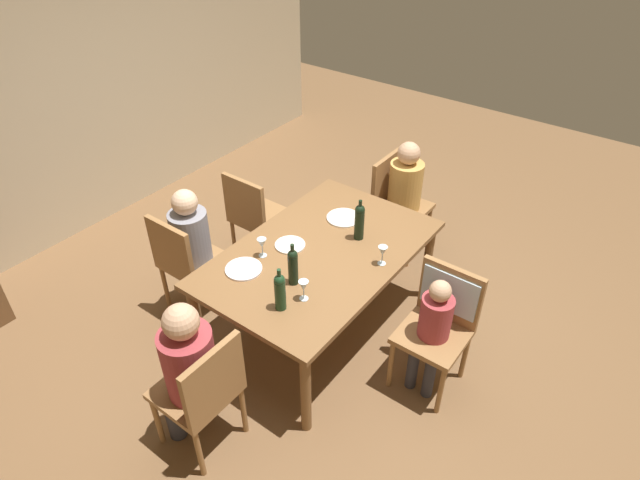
% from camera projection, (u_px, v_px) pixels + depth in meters
% --- Properties ---
extents(ground_plane, '(10.00, 10.00, 0.00)m').
position_uv_depth(ground_plane, '(320.00, 324.00, 4.35)').
color(ground_plane, brown).
extents(rear_room_partition, '(6.40, 0.12, 2.70)m').
position_uv_depth(rear_room_partition, '(76.00, 88.00, 4.88)').
color(rear_room_partition, beige).
rests_on(rear_room_partition, ground_plane).
extents(dining_table, '(1.77, 1.13, 0.75)m').
position_uv_depth(dining_table, '(320.00, 259.00, 3.95)').
color(dining_table, brown).
rests_on(dining_table, ground_plane).
extents(chair_left_end, '(0.44, 0.44, 0.92)m').
position_uv_depth(chair_left_end, '(204.00, 390.00, 3.17)').
color(chair_left_end, olive).
rests_on(chair_left_end, ground_plane).
extents(chair_far_left, '(0.44, 0.44, 0.92)m').
position_uv_depth(chair_far_left, '(185.00, 259.00, 4.17)').
color(chair_far_left, olive).
rests_on(chair_far_left, ground_plane).
extents(chair_right_end, '(0.44, 0.44, 0.92)m').
position_uv_depth(chair_right_end, '(395.00, 198.00, 4.89)').
color(chair_right_end, olive).
rests_on(chair_right_end, ground_plane).
extents(chair_near, '(0.46, 0.44, 0.92)m').
position_uv_depth(chair_near, '(443.00, 311.00, 3.62)').
color(chair_near, olive).
rests_on(chair_near, ground_plane).
extents(chair_far_right, '(0.44, 0.44, 0.92)m').
position_uv_depth(chair_far_right, '(254.00, 213.00, 4.69)').
color(chair_far_right, olive).
rests_on(chair_far_right, ground_plane).
extents(person_woman_host, '(0.31, 0.36, 1.15)m').
position_uv_depth(person_woman_host, '(188.00, 366.00, 3.15)').
color(person_woman_host, '#33333D').
rests_on(person_woman_host, ground_plane).
extents(person_man_bearded, '(0.34, 0.29, 1.11)m').
position_uv_depth(person_man_bearded, '(194.00, 241.00, 4.18)').
color(person_man_bearded, '#33333D').
rests_on(person_man_bearded, ground_plane).
extents(person_man_guest, '(0.30, 0.34, 1.11)m').
position_uv_depth(person_man_guest, '(407.00, 191.00, 4.77)').
color(person_man_guest, '#33333D').
rests_on(person_man_guest, ground_plane).
extents(person_child_small, '(0.25, 0.22, 0.94)m').
position_uv_depth(person_child_small, '(433.00, 327.00, 3.55)').
color(person_child_small, '#33333D').
rests_on(person_child_small, ground_plane).
extents(wine_bottle_tall_green, '(0.07, 0.07, 0.33)m').
position_uv_depth(wine_bottle_tall_green, '(359.00, 221.00, 3.95)').
color(wine_bottle_tall_green, black).
rests_on(wine_bottle_tall_green, dining_table).
extents(wine_bottle_dark_red, '(0.07, 0.07, 0.31)m').
position_uv_depth(wine_bottle_dark_red, '(280.00, 291.00, 3.34)').
color(wine_bottle_dark_red, '#19381E').
rests_on(wine_bottle_dark_red, dining_table).
extents(wine_bottle_short_olive, '(0.07, 0.07, 0.32)m').
position_uv_depth(wine_bottle_short_olive, '(293.00, 266.00, 3.54)').
color(wine_bottle_short_olive, black).
rests_on(wine_bottle_short_olive, dining_table).
extents(wine_glass_near_left, '(0.07, 0.07, 0.15)m').
position_uv_depth(wine_glass_near_left, '(262.00, 244.00, 3.80)').
color(wine_glass_near_left, silver).
rests_on(wine_glass_near_left, dining_table).
extents(wine_glass_centre, '(0.07, 0.07, 0.15)m').
position_uv_depth(wine_glass_centre, '(383.00, 252.00, 3.73)').
color(wine_glass_centre, silver).
rests_on(wine_glass_centre, dining_table).
extents(wine_glass_near_right, '(0.07, 0.07, 0.15)m').
position_uv_depth(wine_glass_near_right, '(304.00, 286.00, 3.43)').
color(wine_glass_near_right, silver).
rests_on(wine_glass_near_right, dining_table).
extents(dinner_plate_host, '(0.26, 0.26, 0.01)m').
position_uv_depth(dinner_plate_host, '(244.00, 269.00, 3.73)').
color(dinner_plate_host, white).
rests_on(dinner_plate_host, dining_table).
extents(dinner_plate_guest_left, '(0.22, 0.22, 0.01)m').
position_uv_depth(dinner_plate_guest_left, '(290.00, 245.00, 3.95)').
color(dinner_plate_guest_left, white).
rests_on(dinner_plate_guest_left, dining_table).
extents(dinner_plate_guest_right, '(0.27, 0.27, 0.01)m').
position_uv_depth(dinner_plate_guest_right, '(344.00, 218.00, 4.24)').
color(dinner_plate_guest_right, white).
rests_on(dinner_plate_guest_right, dining_table).
extents(handbag, '(0.13, 0.28, 0.22)m').
position_uv_depth(handbag, '(288.00, 230.00, 5.22)').
color(handbag, brown).
rests_on(handbag, ground_plane).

